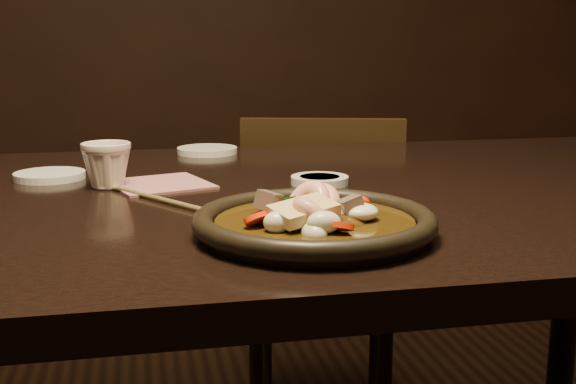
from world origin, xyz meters
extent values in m
cube|color=black|center=(0.00, 0.00, 0.73)|extent=(1.60, 0.90, 0.04)
cylinder|color=black|center=(0.72, 0.37, 0.35)|extent=(0.06, 0.06, 0.71)
cube|color=black|center=(0.22, 0.66, 0.39)|extent=(0.46, 0.46, 0.04)
cylinder|color=black|center=(0.41, 0.77, 0.18)|extent=(0.03, 0.03, 0.37)
cylinder|color=black|center=(0.33, 0.48, 0.18)|extent=(0.03, 0.03, 0.37)
cylinder|color=black|center=(0.11, 0.85, 0.18)|extent=(0.03, 0.03, 0.37)
cylinder|color=black|center=(0.03, 0.55, 0.18)|extent=(0.03, 0.03, 0.37)
cube|color=black|center=(0.18, 0.50, 0.60)|extent=(0.35, 0.12, 0.40)
cylinder|color=black|center=(-0.02, -0.26, 0.76)|extent=(0.25, 0.25, 0.01)
torus|color=black|center=(-0.02, -0.26, 0.77)|extent=(0.27, 0.27, 0.02)
cylinder|color=#322209|center=(-0.02, -0.26, 0.76)|extent=(0.22, 0.22, 0.01)
ellipsoid|color=#322209|center=(-0.02, -0.26, 0.76)|extent=(0.12, 0.12, 0.04)
torus|color=#FFB9A1|center=(-0.01, -0.22, 0.78)|extent=(0.08, 0.08, 0.05)
torus|color=#FFB9A1|center=(-0.03, -0.23, 0.78)|extent=(0.07, 0.07, 0.06)
torus|color=#FFB9A1|center=(-0.03, -0.29, 0.78)|extent=(0.07, 0.07, 0.05)
cube|color=#7B6559|center=(-0.03, -0.27, 0.77)|extent=(0.04, 0.03, 0.03)
cube|color=#7B6559|center=(-0.07, -0.22, 0.78)|extent=(0.04, 0.04, 0.03)
cube|color=#7B6559|center=(-0.04, -0.27, 0.78)|extent=(0.03, 0.03, 0.03)
cube|color=#7B6559|center=(0.01, -0.27, 0.78)|extent=(0.03, 0.03, 0.03)
cube|color=#7B6559|center=(-0.01, -0.22, 0.77)|extent=(0.03, 0.04, 0.03)
cylinder|color=#FF2E08|center=(-0.02, -0.26, 0.78)|extent=(0.06, 0.05, 0.03)
cylinder|color=#FF2E08|center=(-0.06, -0.26, 0.77)|extent=(0.05, 0.05, 0.02)
cylinder|color=#FF2E08|center=(0.01, -0.21, 0.77)|extent=(0.04, 0.05, 0.04)
cylinder|color=#FF2E08|center=(-0.02, -0.32, 0.78)|extent=(0.06, 0.06, 0.02)
cylinder|color=#FF2E08|center=(-0.09, -0.28, 0.78)|extent=(0.06, 0.05, 0.03)
cylinder|color=#FF2E08|center=(0.02, -0.25, 0.78)|extent=(0.05, 0.03, 0.04)
cube|color=#156112|center=(-0.06, -0.21, 0.77)|extent=(0.03, 0.04, 0.03)
cube|color=#156112|center=(0.03, -0.23, 0.78)|extent=(0.02, 0.04, 0.02)
cube|color=#156112|center=(-0.02, -0.26, 0.78)|extent=(0.03, 0.04, 0.01)
cube|color=#156112|center=(-0.07, -0.28, 0.77)|extent=(0.02, 0.04, 0.01)
cube|color=#156112|center=(0.00, -0.25, 0.78)|extent=(0.03, 0.04, 0.01)
cube|color=#156112|center=(-0.05, -0.21, 0.78)|extent=(0.04, 0.04, 0.02)
cube|color=#156112|center=(-0.01, -0.25, 0.78)|extent=(0.02, 0.04, 0.03)
ellipsoid|color=#EBECCC|center=(-0.08, -0.30, 0.78)|extent=(0.03, 0.03, 0.02)
ellipsoid|color=#EBECCC|center=(-0.03, -0.32, 0.78)|extent=(0.04, 0.02, 0.02)
ellipsoid|color=#EBECCC|center=(0.02, -0.27, 0.78)|extent=(0.04, 0.04, 0.02)
ellipsoid|color=#EBECCC|center=(0.02, -0.23, 0.77)|extent=(0.04, 0.03, 0.03)
ellipsoid|color=#EBECCC|center=(0.00, -0.26, 0.77)|extent=(0.03, 0.03, 0.02)
ellipsoid|color=#EBECCC|center=(-0.04, -0.32, 0.77)|extent=(0.03, 0.04, 0.03)
cube|color=#E9CD8B|center=(-0.04, -0.29, 0.79)|extent=(0.08, 0.07, 0.03)
cylinder|color=white|center=(0.05, 0.03, 0.76)|extent=(0.09, 0.09, 0.01)
cylinder|color=white|center=(-0.36, 0.16, 0.76)|extent=(0.11, 0.11, 0.01)
cylinder|color=white|center=(-0.09, 0.37, 0.76)|extent=(0.12, 0.12, 0.01)
imported|color=silver|center=(-0.26, 0.06, 0.79)|extent=(0.08, 0.07, 0.07)
cylinder|color=tan|center=(-0.18, -0.06, 0.75)|extent=(0.15, 0.21, 0.01)
cylinder|color=tan|center=(-0.19, -0.05, 0.75)|extent=(0.15, 0.21, 0.01)
cube|color=#A56567|center=(-0.19, 0.07, 0.75)|extent=(0.17, 0.17, 0.00)
camera|label=1|loc=(-0.21, -1.02, 0.96)|focal=45.00mm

